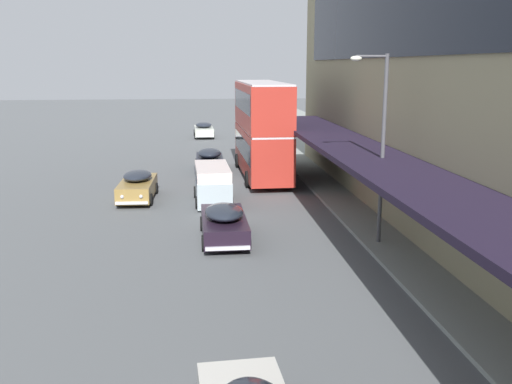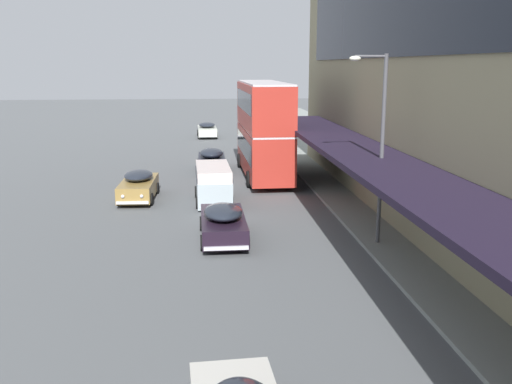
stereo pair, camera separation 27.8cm
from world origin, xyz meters
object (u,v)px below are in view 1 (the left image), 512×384
(street_lamp, at_px, (379,136))
(sedan_second_near, at_px, (138,186))
(sedan_trailing_mid, at_px, (204,130))
(sedan_second_mid, at_px, (224,222))
(transit_bus_kerbside_front, at_px, (262,126))
(vw_van, at_px, (212,182))
(sedan_lead_mid, at_px, (210,160))

(street_lamp, bearing_deg, sedan_second_near, 138.28)
(sedan_trailing_mid, bearing_deg, sedan_second_mid, -89.54)
(transit_bus_kerbside_front, bearing_deg, sedan_second_mid, -103.03)
(sedan_second_near, xyz_separation_m, vw_van, (4.01, -0.99, 0.33))
(transit_bus_kerbside_front, height_order, sedan_second_near, transit_bus_kerbside_front)
(vw_van, bearing_deg, sedan_second_near, 166.16)
(transit_bus_kerbside_front, height_order, street_lamp, street_lamp)
(street_lamp, bearing_deg, sedan_lead_mid, 109.70)
(sedan_second_mid, height_order, sedan_trailing_mid, sedan_second_mid)
(vw_van, relative_size, street_lamp, 0.62)
(sedan_lead_mid, bearing_deg, sedan_second_mid, -89.35)
(vw_van, bearing_deg, transit_bus_kerbside_front, 63.13)
(transit_bus_kerbside_front, bearing_deg, street_lamp, -79.05)
(sedan_lead_mid, height_order, sedan_trailing_mid, sedan_lead_mid)
(sedan_second_mid, relative_size, sedan_trailing_mid, 1.03)
(sedan_lead_mid, bearing_deg, sedan_second_near, -116.78)
(sedan_second_near, xyz_separation_m, street_lamp, (10.28, -9.16, 3.65))
(transit_bus_kerbside_front, height_order, sedan_second_mid, transit_bus_kerbside_front)
(transit_bus_kerbside_front, xyz_separation_m, sedan_second_near, (-7.40, -5.71, -2.51))
(transit_bus_kerbside_front, relative_size, street_lamp, 1.43)
(sedan_second_near, bearing_deg, sedan_trailing_mid, 81.56)
(sedan_second_near, relative_size, street_lamp, 0.64)
(sedan_lead_mid, bearing_deg, sedan_trailing_mid, 90.30)
(transit_bus_kerbside_front, distance_m, sedan_second_mid, 14.09)
(transit_bus_kerbside_front, xyz_separation_m, sedan_trailing_mid, (-3.40, 21.22, -2.52))
(vw_van, bearing_deg, sedan_lead_mid, 89.46)
(sedan_lead_mid, bearing_deg, vw_van, -90.54)
(sedan_second_mid, distance_m, sedan_trailing_mid, 34.72)
(vw_van, xyz_separation_m, street_lamp, (6.27, -8.18, 3.33))
(sedan_second_mid, relative_size, street_lamp, 0.64)
(sedan_lead_mid, distance_m, sedan_trailing_mid, 18.82)
(sedan_second_near, height_order, street_lamp, street_lamp)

